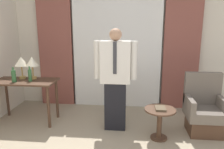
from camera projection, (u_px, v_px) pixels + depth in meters
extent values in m
cube|color=silver|center=(117.00, 43.00, 4.64)|extent=(10.00, 0.06, 2.70)
cube|color=white|center=(117.00, 47.00, 4.53)|extent=(1.83, 0.06, 2.58)
cube|color=brown|center=(55.00, 46.00, 4.66)|extent=(0.72, 0.06, 2.58)
cube|color=brown|center=(182.00, 48.00, 4.41)|extent=(0.72, 0.06, 2.58)
cube|color=#4C3323|center=(25.00, 81.00, 3.88)|extent=(1.11, 0.54, 0.03)
cylinder|color=#4C3323|center=(48.00, 107.00, 3.72)|extent=(0.05, 0.05, 0.75)
cylinder|color=#4C3323|center=(7.00, 97.00, 4.22)|extent=(0.05, 0.05, 0.75)
cylinder|color=#4C3323|center=(57.00, 99.00, 4.13)|extent=(0.05, 0.05, 0.75)
cylinder|color=tan|center=(23.00, 77.00, 4.01)|extent=(0.12, 0.12, 0.04)
cylinder|color=tan|center=(22.00, 71.00, 3.99)|extent=(0.02, 0.02, 0.20)
cone|color=beige|center=(21.00, 61.00, 3.94)|extent=(0.23, 0.23, 0.17)
cylinder|color=tan|center=(33.00, 78.00, 3.99)|extent=(0.12, 0.12, 0.04)
cylinder|color=tan|center=(33.00, 71.00, 3.97)|extent=(0.02, 0.02, 0.20)
cone|color=beige|center=(32.00, 61.00, 3.93)|extent=(0.23, 0.23, 0.17)
cylinder|color=#336638|center=(30.00, 76.00, 3.80)|extent=(0.06, 0.06, 0.21)
cylinder|color=#336638|center=(29.00, 68.00, 3.77)|extent=(0.03, 0.03, 0.06)
cylinder|color=#336638|center=(14.00, 76.00, 3.76)|extent=(0.08, 0.08, 0.20)
cylinder|color=#336638|center=(13.00, 69.00, 3.73)|extent=(0.03, 0.03, 0.06)
cube|color=black|center=(115.00, 106.00, 3.68)|extent=(0.35, 0.19, 0.82)
cube|color=silver|center=(115.00, 62.00, 3.51)|extent=(0.49, 0.22, 0.68)
cube|color=#333338|center=(115.00, 58.00, 3.38)|extent=(0.06, 0.01, 0.51)
cylinder|color=silver|center=(97.00, 60.00, 3.53)|extent=(0.11, 0.11, 0.61)
cylinder|color=silver|center=(134.00, 60.00, 3.47)|extent=(0.11, 0.11, 0.61)
sphere|color=tan|center=(116.00, 35.00, 3.41)|extent=(0.20, 0.20, 0.20)
cube|color=#4C3323|center=(204.00, 125.00, 3.58)|extent=(0.50, 0.47, 0.27)
cube|color=#665B51|center=(205.00, 113.00, 3.53)|extent=(0.59, 0.55, 0.16)
cube|color=#665B51|center=(202.00, 88.00, 3.68)|extent=(0.59, 0.10, 0.55)
cube|color=#665B51|center=(189.00, 103.00, 3.51)|extent=(0.08, 0.55, 0.18)
cube|color=#665B51|center=(223.00, 104.00, 3.47)|extent=(0.08, 0.55, 0.18)
cylinder|color=#4C3323|center=(159.00, 138.00, 3.44)|extent=(0.26, 0.26, 0.02)
cylinder|color=#4C3323|center=(159.00, 125.00, 3.39)|extent=(0.08, 0.08, 0.47)
cylinder|color=#4C3323|center=(160.00, 110.00, 3.33)|extent=(0.48, 0.48, 0.03)
cube|color=brown|center=(160.00, 108.00, 3.31)|extent=(0.16, 0.22, 0.03)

